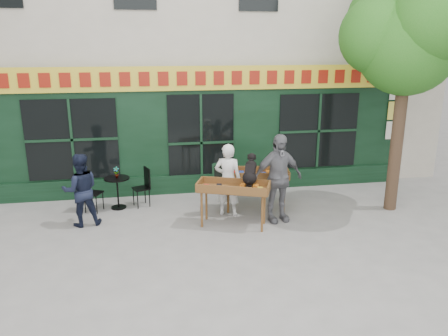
% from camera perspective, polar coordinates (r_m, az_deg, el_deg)
% --- Properties ---
extents(ground, '(80.00, 80.00, 0.00)m').
position_cam_1_polar(ground, '(9.59, -1.12, -7.56)').
color(ground, slate).
rests_on(ground, ground).
extents(building, '(14.00, 7.26, 10.00)m').
position_cam_1_polar(building, '(14.78, -5.11, 20.31)').
color(building, beige).
rests_on(building, ground).
extents(street_tree, '(3.05, 2.90, 5.60)m').
position_cam_1_polar(street_tree, '(10.70, 23.05, 16.24)').
color(street_tree, '#382619').
rests_on(street_tree, ground).
extents(book_cart_center, '(1.62, 1.12, 0.99)m').
position_cam_1_polar(book_cart_center, '(9.32, 1.24, -2.84)').
color(book_cart_center, brown).
rests_on(book_cart_center, ground).
extents(dog, '(0.53, 0.68, 0.60)m').
position_cam_1_polar(dog, '(9.21, 3.46, -0.06)').
color(dog, black).
rests_on(dog, book_cart_center).
extents(woman, '(0.72, 0.60, 1.68)m').
position_cam_1_polar(woman, '(9.92, 0.51, -1.56)').
color(woman, white).
rests_on(woman, ground).
extents(book_cart_right, '(1.58, 0.87, 0.99)m').
position_cam_1_polar(book_cart_right, '(10.28, 4.17, -1.09)').
color(book_cart_right, brown).
rests_on(book_cart_right, ground).
extents(man_right, '(1.22, 0.68, 1.98)m').
position_cam_1_polar(man_right, '(9.62, 7.01, -1.33)').
color(man_right, '#5C5C61').
rests_on(man_right, ground).
extents(bistro_table, '(0.60, 0.60, 0.76)m').
position_cam_1_polar(bistro_table, '(10.71, -13.76, -2.38)').
color(bistro_table, black).
rests_on(bistro_table, ground).
extents(bistro_chair_left, '(0.48, 0.48, 0.95)m').
position_cam_1_polar(bistro_chair_left, '(10.71, -17.15, -2.56)').
color(bistro_chair_left, black).
rests_on(bistro_chair_left, ground).
extents(bistro_chair_right, '(0.47, 0.46, 0.95)m').
position_cam_1_polar(bistro_chair_right, '(10.76, -10.37, -2.02)').
color(bistro_chair_right, black).
rests_on(bistro_chair_right, ground).
extents(potted_plant, '(0.16, 0.12, 0.27)m').
position_cam_1_polar(potted_plant, '(10.61, -13.88, -0.55)').
color(potted_plant, gray).
rests_on(potted_plant, bistro_table).
extents(man_left, '(0.87, 0.74, 1.60)m').
position_cam_1_polar(man_left, '(9.86, -18.20, -2.75)').
color(man_left, black).
rests_on(man_left, ground).
extents(chalkboard, '(0.58, 0.25, 0.79)m').
position_cam_1_polar(chalkboard, '(11.57, -0.14, -1.30)').
color(chalkboard, black).
rests_on(chalkboard, ground).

